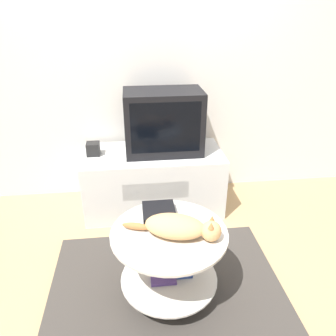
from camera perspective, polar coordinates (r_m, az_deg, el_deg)
The scene contains 9 objects.
ground_plane at distance 2.32m, azimuth -0.09°, elevation -21.41°, with size 12.00×12.00×0.00m, color tan.
wall_back at distance 3.03m, azimuth -3.40°, elevation 18.61°, with size 8.00×0.05×2.60m.
rug at distance 2.31m, azimuth -0.10°, elevation -21.24°, with size 1.55×1.28×0.02m.
tv_stand at distance 3.00m, azimuth -2.54°, elevation -2.17°, with size 1.22×0.58×0.56m.
tv at distance 2.81m, azimuth -0.81°, elevation 8.02°, with size 0.66×0.39×0.54m.
speaker at distance 2.88m, azimuth -12.91°, elevation 3.28°, with size 0.11×0.11×0.11m.
coffee_table at distance 2.10m, azimuth 0.25°, elevation -15.01°, with size 0.70×0.70×0.49m.
dvd_box at distance 2.09m, azimuth -1.58°, elevation -7.79°, with size 0.20×0.22×0.06m.
cat at distance 1.92m, azimuth 2.05°, elevation -10.21°, with size 0.57×0.29×0.14m.
Camera 1 is at (-0.17, -1.54, 1.73)m, focal length 35.00 mm.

